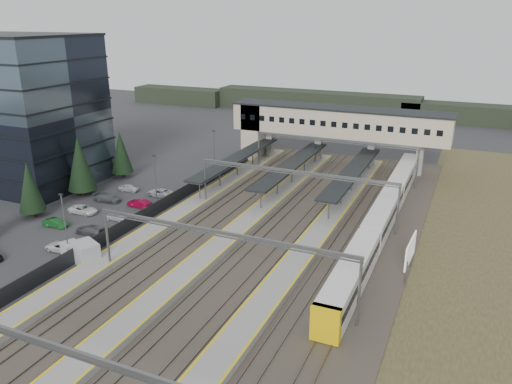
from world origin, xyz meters
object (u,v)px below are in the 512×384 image
at_px(relay_cabin_near, 86,253).
at_px(relay_cabin_far, 71,250).
at_px(footbridge, 323,124).
at_px(train, 383,216).
at_px(billboard, 410,252).
at_px(office_building, 17,110).

height_order(relay_cabin_near, relay_cabin_far, relay_cabin_near).
xyz_separation_m(footbridge, train, (16.30, -26.47, -6.04)).
xyz_separation_m(relay_cabin_far, train, (31.87, 23.24, 0.92)).
relative_size(footbridge, train, 0.73).
bearing_deg(billboard, footbridge, 118.99).
height_order(relay_cabin_far, billboard, billboard).
relative_size(train, billboard, 10.24).
height_order(train, billboard, billboard).
distance_m(office_building, billboard, 66.14).
bearing_deg(train, billboard, -67.36).
xyz_separation_m(train, billboard, (4.96, -11.88, 1.07)).
bearing_deg(footbridge, billboard, -61.01).
xyz_separation_m(office_building, relay_cabin_near, (30.67, -20.04, -10.91)).
height_order(relay_cabin_near, billboard, billboard).
relative_size(office_building, train, 0.44).
relative_size(office_building, billboard, 4.51).
distance_m(relay_cabin_far, billboard, 38.59).
bearing_deg(office_building, footbridge, 34.47).
bearing_deg(footbridge, train, -58.38).
bearing_deg(relay_cabin_near, footbridge, 75.40).
distance_m(office_building, train, 60.98).
distance_m(train, billboard, 12.92).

